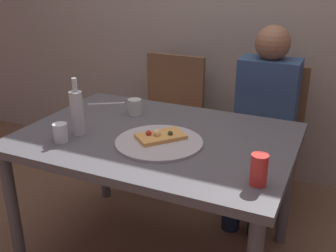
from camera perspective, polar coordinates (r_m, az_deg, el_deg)
dining_table at (r=1.97m, az=-1.66°, el=-3.39°), size 1.31×0.93×0.72m
pizza_tray at (r=1.84m, az=-1.30°, el=-2.32°), size 0.41×0.41×0.01m
pizza_slice_last at (r=1.86m, az=-1.11°, el=-1.44°), size 0.24×0.25×0.05m
wine_bottle at (r=1.95m, az=-12.92°, el=1.94°), size 0.06×0.06×0.28m
tumbler_near at (r=2.20m, az=-4.79°, el=2.76°), size 0.08×0.08×0.09m
tumbler_far at (r=1.91m, az=-15.17°, el=-0.94°), size 0.07×0.07×0.09m
soda_can at (r=1.52m, az=12.89°, el=-6.11°), size 0.07×0.07×0.12m
table_knife at (r=2.40m, az=-8.82°, el=3.17°), size 0.20×0.13×0.01m
chair_left at (r=2.87m, az=0.08°, el=2.15°), size 0.44×0.44×0.90m
chair_right at (r=2.68m, az=13.91°, el=-0.02°), size 0.44×0.44×0.90m
guest_in_sweater at (r=2.49m, az=13.47°, el=1.52°), size 0.36×0.56×1.17m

